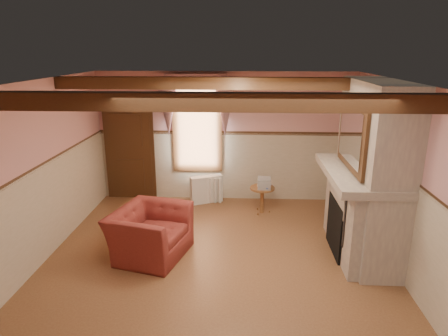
{
  "coord_description": "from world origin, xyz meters",
  "views": [
    {
      "loc": [
        0.4,
        -5.48,
        3.25
      ],
      "look_at": [
        0.09,
        0.8,
        1.36
      ],
      "focal_mm": 32.0,
      "sensor_mm": 36.0,
      "label": 1
    }
  ],
  "objects_px": {
    "armchair": "(150,233)",
    "mantel_clock": "(348,151)",
    "side_table": "(262,200)",
    "bowl": "(362,169)",
    "oil_lamp": "(351,152)",
    "radiator": "(206,189)"
  },
  "relations": [
    {
      "from": "armchair",
      "to": "mantel_clock",
      "type": "height_order",
      "value": "mantel_clock"
    },
    {
      "from": "side_table",
      "to": "bowl",
      "type": "distance_m",
      "value": 2.5
    },
    {
      "from": "armchair",
      "to": "bowl",
      "type": "height_order",
      "value": "bowl"
    },
    {
      "from": "side_table",
      "to": "bowl",
      "type": "bearing_deg",
      "value": -48.84
    },
    {
      "from": "bowl",
      "to": "mantel_clock",
      "type": "height_order",
      "value": "mantel_clock"
    },
    {
      "from": "bowl",
      "to": "side_table",
      "type": "bearing_deg",
      "value": 131.16
    },
    {
      "from": "armchair",
      "to": "mantel_clock",
      "type": "xyz_separation_m",
      "value": [
        3.33,
        1.09,
        1.13
      ]
    },
    {
      "from": "mantel_clock",
      "to": "oil_lamp",
      "type": "relative_size",
      "value": 0.86
    },
    {
      "from": "bowl",
      "to": "mantel_clock",
      "type": "bearing_deg",
      "value": 90.0
    },
    {
      "from": "bowl",
      "to": "mantel_clock",
      "type": "xyz_separation_m",
      "value": [
        0.0,
        0.87,
        0.06
      ]
    },
    {
      "from": "radiator",
      "to": "bowl",
      "type": "bearing_deg",
      "value": -63.65
    },
    {
      "from": "armchair",
      "to": "side_table",
      "type": "height_order",
      "value": "armchair"
    },
    {
      "from": "side_table",
      "to": "radiator",
      "type": "xyz_separation_m",
      "value": [
        -1.19,
        0.51,
        0.02
      ]
    },
    {
      "from": "side_table",
      "to": "mantel_clock",
      "type": "relative_size",
      "value": 2.29
    },
    {
      "from": "radiator",
      "to": "oil_lamp",
      "type": "height_order",
      "value": "oil_lamp"
    },
    {
      "from": "radiator",
      "to": "oil_lamp",
      "type": "distance_m",
      "value": 3.28
    },
    {
      "from": "side_table",
      "to": "mantel_clock",
      "type": "distance_m",
      "value": 2.06
    },
    {
      "from": "armchair",
      "to": "mantel_clock",
      "type": "distance_m",
      "value": 3.68
    },
    {
      "from": "armchair",
      "to": "side_table",
      "type": "relative_size",
      "value": 2.21
    },
    {
      "from": "radiator",
      "to": "mantel_clock",
      "type": "distance_m",
      "value": 3.18
    },
    {
      "from": "mantel_clock",
      "to": "oil_lamp",
      "type": "bearing_deg",
      "value": -90.0
    },
    {
      "from": "armchair",
      "to": "radiator",
      "type": "distance_m",
      "value": 2.48
    }
  ]
}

